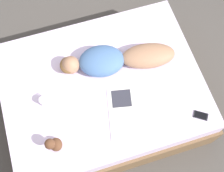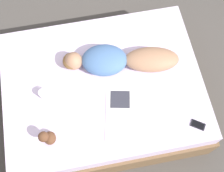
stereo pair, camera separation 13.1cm
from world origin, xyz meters
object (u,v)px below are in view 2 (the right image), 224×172
person (119,60)px  cell_phone (198,125)px  open_magazine (120,112)px  coffee_mug (43,94)px

person → cell_phone: (-0.76, -0.60, -0.09)m
open_magazine → coffee_mug: 0.75m
coffee_mug → person: bearing=-75.7°
person → cell_phone: bearing=-132.4°
person → open_magazine: size_ratio=1.99×
cell_phone → open_magazine: bearing=103.3°
open_magazine → coffee_mug: coffee_mug is taller
open_magazine → cell_phone: (-0.26, -0.69, 0.00)m
person → coffee_mug: person is taller
person → open_magazine: bearing=179.4°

